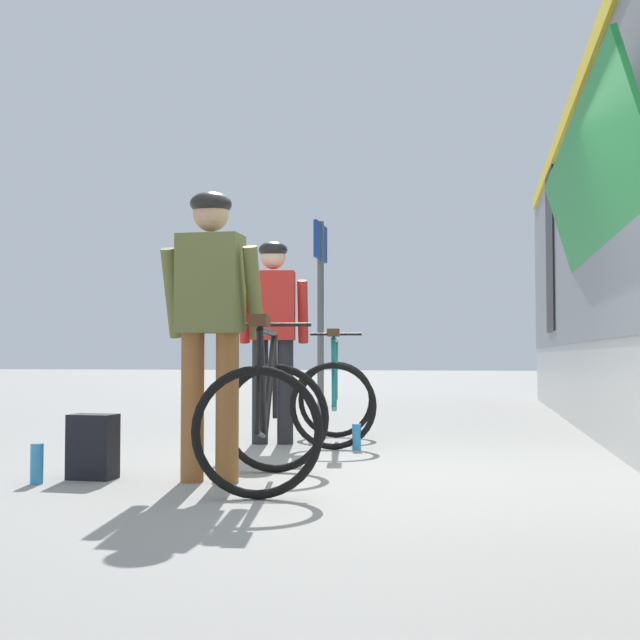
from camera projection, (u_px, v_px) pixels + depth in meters
ground_plane at (394, 477)px, 5.25m from camera, size 80.00×80.00×0.00m
cyclist_near_in_red at (273, 323)px, 7.30m from camera, size 0.64×0.37×1.76m
cyclist_far_in_olive at (211, 308)px, 5.09m from camera, size 0.61×0.31×1.76m
bicycle_near_teal at (335, 397)px, 7.31m from camera, size 0.86×1.16×0.99m
bicycle_far_black at (267, 417)px, 4.95m from camera, size 0.86×1.16×0.99m
backpack_on_platform at (93, 447)px, 5.18m from camera, size 0.29×0.19×0.40m
water_bottle_near_the_bikes at (357, 437)px, 6.78m from camera, size 0.07×0.07×0.21m
water_bottle_by_the_backpack at (37, 464)px, 4.98m from camera, size 0.08×0.08×0.24m
platform_sign_post at (321, 285)px, 10.14m from camera, size 0.08×0.70×2.40m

